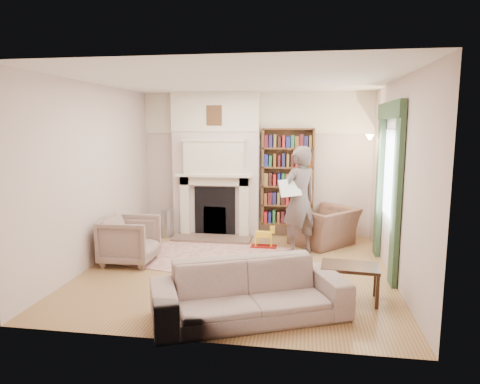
% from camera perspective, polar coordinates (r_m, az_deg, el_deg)
% --- Properties ---
extents(floor, '(4.50, 4.50, 0.00)m').
position_cam_1_polar(floor, '(6.61, -0.34, -10.24)').
color(floor, brown).
rests_on(floor, ground).
extents(ceiling, '(4.50, 4.50, 0.00)m').
position_cam_1_polar(ceiling, '(6.28, -0.36, 14.70)').
color(ceiling, white).
rests_on(ceiling, wall_back).
extents(wall_back, '(4.50, 0.00, 4.50)m').
position_cam_1_polar(wall_back, '(8.51, 2.07, 3.71)').
color(wall_back, beige).
rests_on(wall_back, floor).
extents(wall_front, '(4.50, 0.00, 4.50)m').
position_cam_1_polar(wall_front, '(4.11, -5.36, -1.84)').
color(wall_front, beige).
rests_on(wall_front, floor).
extents(wall_left, '(0.00, 4.50, 4.50)m').
position_cam_1_polar(wall_left, '(7.01, -18.84, 2.14)').
color(wall_left, beige).
rests_on(wall_left, floor).
extents(wall_right, '(0.00, 4.50, 4.50)m').
position_cam_1_polar(wall_right, '(6.34, 20.18, 1.41)').
color(wall_right, beige).
rests_on(wall_right, floor).
extents(fireplace, '(1.70, 0.58, 2.80)m').
position_cam_1_polar(fireplace, '(8.43, -3.17, 3.56)').
color(fireplace, beige).
rests_on(fireplace, floor).
extents(bookcase, '(1.00, 0.24, 1.85)m').
position_cam_1_polar(bookcase, '(8.35, 6.39, 2.01)').
color(bookcase, brown).
rests_on(bookcase, floor).
extents(window, '(0.02, 0.90, 1.30)m').
position_cam_1_polar(window, '(6.72, 19.42, 2.27)').
color(window, silver).
rests_on(window, wall_right).
extents(curtain_left, '(0.07, 0.32, 2.40)m').
position_cam_1_polar(curtain_left, '(6.06, 20.16, -0.81)').
color(curtain_left, '#30482E').
rests_on(curtain_left, floor).
extents(curtain_right, '(0.07, 0.32, 2.40)m').
position_cam_1_polar(curtain_right, '(7.43, 18.08, 0.98)').
color(curtain_right, '#30482E').
rests_on(curtain_right, floor).
extents(pelmet, '(0.09, 1.70, 0.24)m').
position_cam_1_polar(pelmet, '(6.68, 19.45, 10.24)').
color(pelmet, '#30482E').
rests_on(pelmet, wall_right).
extents(wall_sconce, '(0.20, 0.24, 0.24)m').
position_cam_1_polar(wall_sconce, '(7.74, 16.61, 6.55)').
color(wall_sconce, gold).
rests_on(wall_sconce, wall_right).
extents(rug, '(2.90, 2.49, 0.01)m').
position_cam_1_polar(rug, '(7.19, -3.40, -8.59)').
color(rug, beige).
rests_on(rug, floor).
extents(armchair_reading, '(1.39, 1.40, 0.68)m').
position_cam_1_polar(armchair_reading, '(7.95, 11.14, -4.55)').
color(armchair_reading, '#53342C').
rests_on(armchair_reading, floor).
extents(armchair_left, '(0.83, 0.81, 0.74)m').
position_cam_1_polar(armchair_left, '(7.02, -14.45, -6.24)').
color(armchair_left, '#9E9582').
rests_on(armchair_left, floor).
extents(sofa, '(2.33, 1.64, 0.64)m').
position_cam_1_polar(sofa, '(4.93, 1.34, -13.09)').
color(sofa, '#BAAF99').
rests_on(sofa, floor).
extents(man_reading, '(0.79, 0.76, 1.83)m').
position_cam_1_polar(man_reading, '(7.24, 7.89, -1.16)').
color(man_reading, '#584A47').
rests_on(man_reading, floor).
extents(newspaper, '(0.39, 0.35, 0.28)m').
position_cam_1_polar(newspaper, '(7.01, 6.68, 0.55)').
color(newspaper, white).
rests_on(newspaper, man_reading).
extents(coffee_table, '(0.74, 0.51, 0.45)m').
position_cam_1_polar(coffee_table, '(5.61, 14.39, -11.62)').
color(coffee_table, '#381F13').
rests_on(coffee_table, floor).
extents(paraffin_heater, '(0.29, 0.29, 0.55)m').
position_cam_1_polar(paraffin_heater, '(8.48, -9.66, -4.13)').
color(paraffin_heater, '#929599').
rests_on(paraffin_heater, floor).
extents(rocking_horse, '(0.46, 0.19, 0.40)m').
position_cam_1_polar(rocking_horse, '(7.66, 3.19, -6.00)').
color(rocking_horse, yellow).
rests_on(rocking_horse, rug).
extents(board_game, '(0.49, 0.49, 0.03)m').
position_cam_1_polar(board_game, '(6.82, -0.87, -9.37)').
color(board_game, gold).
rests_on(board_game, rug).
extents(game_box_lid, '(0.31, 0.23, 0.05)m').
position_cam_1_polar(game_box_lid, '(6.55, -5.47, -10.11)').
color(game_box_lid, red).
rests_on(game_box_lid, rug).
extents(comic_annuals, '(0.92, 0.91, 0.02)m').
position_cam_1_polar(comic_annuals, '(6.33, 2.23, -10.92)').
color(comic_annuals, red).
rests_on(comic_annuals, rug).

